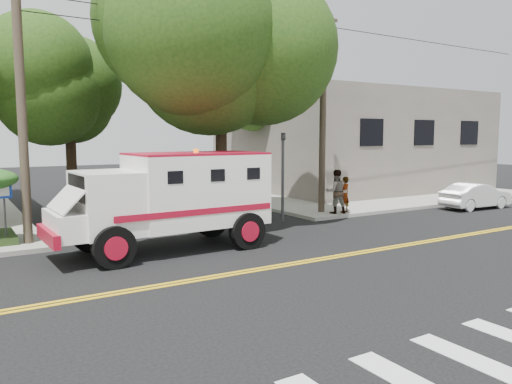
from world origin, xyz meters
TOP-DOWN VIEW (x-y plane):
  - ground at (0.00, 0.00)m, footprint 100.00×100.00m
  - sidewalk_ne at (13.50, 13.50)m, footprint 17.00×17.00m
  - building_right at (15.00, 14.00)m, footprint 14.00×12.00m
  - utility_pole_left at (-5.60, 6.00)m, footprint 0.28×0.28m
  - utility_pole_right at (6.30, 6.20)m, footprint 0.28×0.28m
  - tree_main at (1.94, 6.21)m, footprint 6.08×5.70m
  - tree_left at (-2.68, 11.79)m, footprint 4.48×4.20m
  - tree_right at (8.84, 15.77)m, footprint 4.80×4.50m
  - traffic_signal at (3.80, 5.60)m, footprint 0.15×0.18m
  - accessibility_sign at (-6.20, 6.17)m, footprint 0.45×0.10m
  - armored_truck at (-1.89, 3.32)m, footprint 6.59×2.81m
  - parked_sedan at (13.79, 3.80)m, footprint 3.80×1.52m
  - pedestrian_a at (7.00, 5.50)m, footprint 0.63×0.46m
  - pedestrian_b at (6.52, 5.50)m, footprint 1.12×1.00m

SIDE VIEW (x-z plane):
  - ground at x=0.00m, z-range 0.00..0.00m
  - sidewalk_ne at x=13.50m, z-range 0.00..0.15m
  - parked_sedan at x=13.79m, z-range 0.00..1.23m
  - pedestrian_a at x=7.00m, z-range 0.15..1.72m
  - pedestrian_b at x=6.52m, z-range 0.15..2.04m
  - accessibility_sign at x=-6.20m, z-range 0.35..2.38m
  - armored_truck at x=-1.89m, z-range 0.21..3.17m
  - traffic_signal at x=3.80m, z-range 0.43..4.03m
  - building_right at x=15.00m, z-range 0.15..6.15m
  - utility_pole_left at x=-5.60m, z-range 0.00..9.00m
  - utility_pole_right at x=6.30m, z-range 0.00..9.00m
  - tree_left at x=-2.68m, z-range 1.88..9.58m
  - tree_right at x=8.84m, z-range 1.99..10.19m
  - tree_main at x=1.94m, z-range 2.27..12.12m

